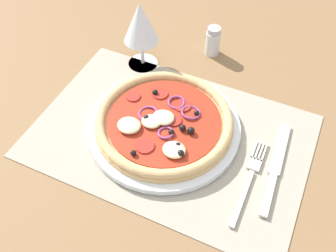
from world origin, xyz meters
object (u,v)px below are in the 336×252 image
(plate, at_px, (164,127))
(wine_glass, at_px, (141,24))
(knife, at_px, (276,166))
(pepper_shaker, at_px, (213,41))
(fork, at_px, (250,176))
(pizza, at_px, (164,121))

(plate, bearing_deg, wine_glass, 128.84)
(knife, relative_size, pepper_shaker, 2.99)
(fork, height_order, pepper_shaker, pepper_shaker)
(knife, height_order, pepper_shaker, pepper_shaker)
(plate, bearing_deg, pizza, -96.62)
(plate, xyz_separation_m, wine_glass, (-0.12, 0.15, 0.09))
(pizza, xyz_separation_m, fork, (0.18, -0.03, -0.02))
(knife, xyz_separation_m, wine_glass, (-0.33, 0.15, 0.10))
(plate, bearing_deg, knife, 1.28)
(knife, bearing_deg, pepper_shaker, 36.85)
(plate, distance_m, pepper_shaker, 0.25)
(knife, bearing_deg, fork, 135.30)
(pizza, bearing_deg, wine_glass, 128.64)
(wine_glass, xyz_separation_m, pepper_shaker, (0.12, 0.10, -0.07))
(pizza, xyz_separation_m, knife, (0.21, 0.01, -0.02))
(fork, xyz_separation_m, pepper_shaker, (-0.17, 0.28, 0.03))
(plate, distance_m, wine_glass, 0.22)
(wine_glass, bearing_deg, plate, -51.16)
(pepper_shaker, bearing_deg, knife, -49.50)
(plate, distance_m, knife, 0.21)
(fork, distance_m, wine_glass, 0.36)
(pizza, relative_size, fork, 1.41)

